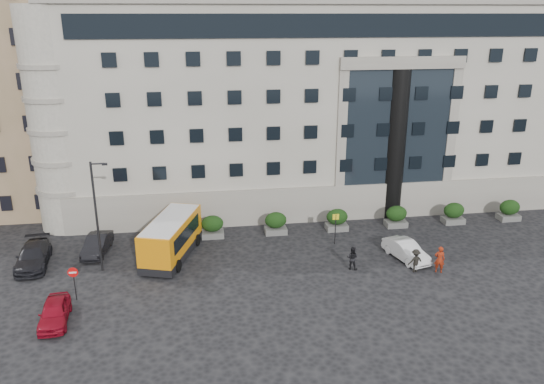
# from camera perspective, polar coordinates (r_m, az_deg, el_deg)

# --- Properties ---
(ground) EXTENTS (120.00, 120.00, 0.00)m
(ground) POSITION_cam_1_polar(r_m,az_deg,el_deg) (36.97, 0.41, -9.28)
(ground) COLOR black
(ground) RESTS_ON ground
(civic_building) EXTENTS (44.00, 24.00, 18.00)m
(civic_building) POSITION_cam_1_polar(r_m,az_deg,el_deg) (55.98, 3.10, 10.12)
(civic_building) COLOR gray
(civic_building) RESTS_ON ground
(entrance_column) EXTENTS (1.80, 1.80, 13.00)m
(entrance_column) POSITION_cam_1_polar(r_m,az_deg,el_deg) (47.09, 13.09, 4.91)
(entrance_column) COLOR black
(entrance_column) RESTS_ON ground
(apartment_far) EXTENTS (13.00, 13.00, 22.00)m
(apartment_far) POSITION_cam_1_polar(r_m,az_deg,el_deg) (73.87, -26.28, 11.93)
(apartment_far) COLOR #7E6449
(apartment_far) RESTS_ON ground
(hedge_a) EXTENTS (1.80, 1.26, 1.84)m
(hedge_a) POSITION_cam_1_polar(r_m,az_deg,el_deg) (43.30, -6.43, -3.69)
(hedge_a) COLOR #565653
(hedge_a) RESTS_ON ground
(hedge_b) EXTENTS (1.80, 1.26, 1.84)m
(hedge_b) POSITION_cam_1_polar(r_m,az_deg,el_deg) (43.73, 0.40, -3.34)
(hedge_b) COLOR #565653
(hedge_b) RESTS_ON ground
(hedge_c) EXTENTS (1.80, 1.26, 1.84)m
(hedge_c) POSITION_cam_1_polar(r_m,az_deg,el_deg) (44.77, 7.00, -2.95)
(hedge_c) COLOR #565653
(hedge_c) RESTS_ON ground
(hedge_d) EXTENTS (1.80, 1.26, 1.84)m
(hedge_d) POSITION_cam_1_polar(r_m,az_deg,el_deg) (46.37, 13.22, -2.54)
(hedge_d) COLOR #565653
(hedge_d) RESTS_ON ground
(hedge_e) EXTENTS (1.80, 1.26, 1.84)m
(hedge_e) POSITION_cam_1_polar(r_m,az_deg,el_deg) (48.48, 18.96, -2.14)
(hedge_e) COLOR #565653
(hedge_e) RESTS_ON ground
(hedge_f) EXTENTS (1.80, 1.26, 1.84)m
(hedge_f) POSITION_cam_1_polar(r_m,az_deg,el_deg) (51.03, 24.17, -1.76)
(hedge_f) COLOR #565653
(hedge_f) RESTS_ON ground
(street_lamp) EXTENTS (1.16, 0.18, 8.00)m
(street_lamp) POSITION_cam_1_polar(r_m,az_deg,el_deg) (38.19, -18.31, -2.15)
(street_lamp) COLOR #262628
(street_lamp) RESTS_ON ground
(bus_stop_sign) EXTENTS (0.50, 0.08, 2.52)m
(bus_stop_sign) POSITION_cam_1_polar(r_m,az_deg,el_deg) (41.74, 6.85, -3.40)
(bus_stop_sign) COLOR #262628
(bus_stop_sign) RESTS_ON ground
(no_entry_sign) EXTENTS (0.64, 0.16, 2.32)m
(no_entry_sign) POSITION_cam_1_polar(r_m,az_deg,el_deg) (35.83, -20.57, -8.57)
(no_entry_sign) COLOR #262628
(no_entry_sign) RESTS_ON ground
(minibus) EXTENTS (4.59, 7.61, 3.00)m
(minibus) POSITION_cam_1_polar(r_m,az_deg,el_deg) (40.05, -10.78, -4.71)
(minibus) COLOR orange
(minibus) RESTS_ON ground
(red_truck) EXTENTS (2.24, 4.72, 2.54)m
(red_truck) POSITION_cam_1_polar(r_m,az_deg,el_deg) (51.48, -18.97, -0.50)
(red_truck) COLOR #96140A
(red_truck) RESTS_ON ground
(parked_car_a) EXTENTS (1.88, 4.03, 1.34)m
(parked_car_a) POSITION_cam_1_polar(r_m,az_deg,el_deg) (34.39, -22.36, -11.88)
(parked_car_a) COLOR maroon
(parked_car_a) RESTS_ON ground
(parked_car_b) EXTENTS (1.94, 4.41, 1.41)m
(parked_car_b) POSITION_cam_1_polar(r_m,az_deg,el_deg) (42.43, -18.30, -5.39)
(parked_car_b) COLOR black
(parked_car_b) RESTS_ON ground
(parked_car_c) EXTENTS (2.59, 5.31, 1.49)m
(parked_car_c) POSITION_cam_1_polar(r_m,az_deg,el_deg) (42.11, -24.30, -6.29)
(parked_car_c) COLOR black
(parked_car_c) RESTS_ON ground
(parked_car_d) EXTENTS (2.97, 5.35, 1.42)m
(parked_car_d) POSITION_cam_1_polar(r_m,az_deg,el_deg) (49.68, -21.18, -2.17)
(parked_car_d) COLOR black
(parked_car_d) RESTS_ON ground
(white_taxi) EXTENTS (2.54, 4.44, 1.39)m
(white_taxi) POSITION_cam_1_polar(r_m,az_deg,el_deg) (40.62, 14.22, -6.11)
(white_taxi) COLOR silver
(white_taxi) RESTS_ON ground
(pedestrian_a) EXTENTS (0.83, 0.68, 1.97)m
(pedestrian_a) POSITION_cam_1_polar(r_m,az_deg,el_deg) (39.17, 17.58, -6.93)
(pedestrian_a) COLOR maroon
(pedestrian_a) RESTS_ON ground
(pedestrian_b) EXTENTS (1.05, 0.97, 1.72)m
(pedestrian_b) POSITION_cam_1_polar(r_m,az_deg,el_deg) (38.29, 8.62, -7.03)
(pedestrian_b) COLOR black
(pedestrian_b) RESTS_ON ground
(pedestrian_c) EXTENTS (1.18, 0.79, 1.70)m
(pedestrian_c) POSITION_cam_1_polar(r_m,az_deg,el_deg) (38.83, 15.17, -7.14)
(pedestrian_c) COLOR black
(pedestrian_c) RESTS_ON ground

